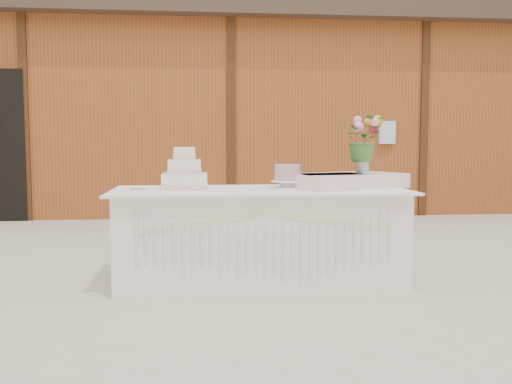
% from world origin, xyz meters
% --- Properties ---
extents(ground, '(80.00, 80.00, 0.00)m').
position_xyz_m(ground, '(0.00, 0.00, 0.00)').
color(ground, beige).
rests_on(ground, ground).
extents(barn, '(12.60, 4.60, 3.30)m').
position_xyz_m(barn, '(-0.01, 5.99, 1.68)').
color(barn, '#954A1F').
rests_on(barn, ground).
extents(cake_table, '(2.40, 1.00, 0.77)m').
position_xyz_m(cake_table, '(0.00, -0.00, 0.39)').
color(cake_table, white).
rests_on(cake_table, ground).
extents(wedding_cake, '(0.38, 0.38, 0.34)m').
position_xyz_m(wedding_cake, '(-0.61, 0.12, 0.89)').
color(wedding_cake, white).
rests_on(wedding_cake, cake_table).
extents(pink_cake_stand, '(0.28, 0.28, 0.20)m').
position_xyz_m(pink_cake_stand, '(0.23, -0.00, 0.88)').
color(pink_cake_stand, white).
rests_on(pink_cake_stand, cake_table).
extents(satin_runner, '(1.10, 0.91, 0.12)m').
position_xyz_m(satin_runner, '(0.73, 0.07, 0.83)').
color(satin_runner, '#FDD5CB').
rests_on(satin_runner, cake_table).
extents(flower_vase, '(0.11, 0.11, 0.15)m').
position_xyz_m(flower_vase, '(0.88, 0.07, 0.96)').
color(flower_vase, silver).
rests_on(flower_vase, satin_runner).
extents(bouquet, '(0.39, 0.35, 0.38)m').
position_xyz_m(bouquet, '(0.88, 0.07, 1.23)').
color(bouquet, '#41712D').
rests_on(bouquet, flower_vase).
extents(loose_flowers, '(0.20, 0.37, 0.02)m').
position_xyz_m(loose_flowers, '(-0.95, 0.04, 0.78)').
color(loose_flowers, pink).
rests_on(loose_flowers, cake_table).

